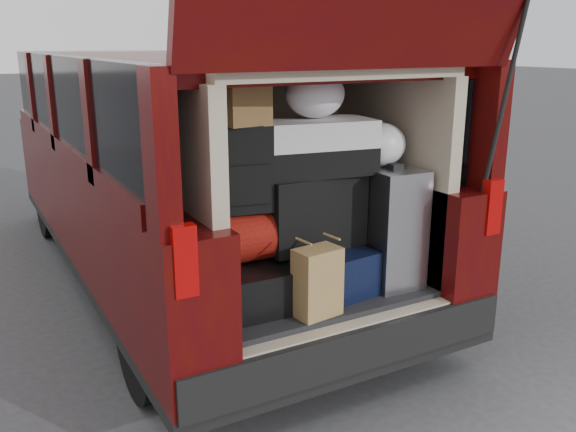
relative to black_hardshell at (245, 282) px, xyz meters
name	(u,v)px	position (x,y,z in m)	size (l,w,h in m)	color
ground	(319,389)	(0.37, -0.15, -0.66)	(80.00, 80.00, 0.00)	#323235
minivan	(194,170)	(0.37, 1.70, 0.25)	(1.90, 5.35, 2.77)	black
load_floor	(295,325)	(0.37, 0.12, -0.39)	(1.24, 1.05, 0.55)	black
black_hardshell	(245,282)	(0.00, 0.00, 0.00)	(0.41, 0.56, 0.22)	black
navy_hardshell	(316,268)	(0.41, -0.03, 0.01)	(0.46, 0.56, 0.24)	black
silver_roller	(386,225)	(0.83, -0.10, 0.22)	(0.27, 0.44, 0.66)	silver
kraft_bag	(317,282)	(0.25, -0.32, 0.06)	(0.23, 0.14, 0.35)	#AE874E
red_duffel	(243,236)	(0.00, 0.01, 0.25)	(0.42, 0.27, 0.27)	maroon
black_soft_case	(309,209)	(0.40, 0.03, 0.33)	(0.55, 0.33, 0.40)	black
backpack	(240,169)	(-0.01, 0.01, 0.60)	(0.30, 0.18, 0.43)	black
twotone_duffel	(312,147)	(0.42, 0.02, 0.67)	(0.64, 0.33, 0.29)	white
grocery_sack_lower	(243,103)	(0.01, 0.01, 0.92)	(0.23, 0.19, 0.21)	brown
plastic_bag_center	(315,94)	(0.46, 0.07, 0.94)	(0.32, 0.30, 0.25)	white
plastic_bag_right	(381,145)	(0.80, -0.06, 0.67)	(0.27, 0.25, 0.24)	white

